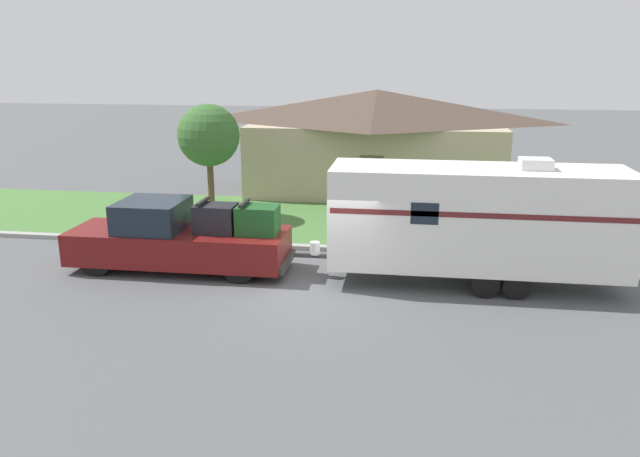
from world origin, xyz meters
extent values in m
plane|color=#515456|center=(0.00, 0.00, 0.00)|extent=(120.00, 120.00, 0.00)
cube|color=#999993|center=(0.00, 3.75, 0.07)|extent=(80.00, 0.30, 0.14)
cube|color=#477538|center=(0.00, 7.40, 0.01)|extent=(80.00, 7.00, 0.03)
cube|color=tan|center=(0.45, 13.20, 1.57)|extent=(11.07, 6.01, 3.13)
pyramid|color=#4C3D33|center=(0.45, 13.20, 3.85)|extent=(11.95, 6.49, 1.45)
cube|color=#4C3828|center=(0.45, 10.22, 1.05)|extent=(1.00, 0.06, 2.10)
cylinder|color=black|center=(-6.71, 0.49, 0.46)|extent=(0.92, 0.28, 0.92)
cylinder|color=black|center=(-6.71, 2.20, 0.46)|extent=(0.92, 0.28, 0.92)
cylinder|color=black|center=(-2.55, 0.49, 0.46)|extent=(0.92, 0.28, 0.92)
cylinder|color=black|center=(-2.55, 2.20, 0.46)|extent=(0.92, 0.28, 0.92)
cube|color=maroon|center=(-5.95, 1.34, 0.72)|extent=(3.52, 2.08, 0.93)
cube|color=#19232D|center=(-5.32, 1.34, 1.61)|extent=(1.83, 1.91, 0.85)
cube|color=maroon|center=(-2.80, 1.34, 0.72)|extent=(2.78, 2.08, 0.93)
cube|color=#333333|center=(-1.35, 1.34, 0.37)|extent=(0.12, 1.87, 0.20)
cube|color=black|center=(-3.41, 1.34, 1.58)|extent=(1.15, 0.87, 0.80)
cube|color=black|center=(-3.78, 1.34, 2.06)|extent=(0.10, 0.96, 0.08)
cube|color=#194C1E|center=(-2.19, 1.34, 1.58)|extent=(1.15, 0.87, 0.80)
cube|color=black|center=(-2.56, 1.34, 2.06)|extent=(0.10, 0.96, 0.08)
cylinder|color=black|center=(4.05, 0.35, 0.36)|extent=(0.72, 0.22, 0.72)
cylinder|color=black|center=(4.05, 2.34, 0.36)|extent=(0.72, 0.22, 0.72)
cylinder|color=black|center=(4.84, 0.35, 0.36)|extent=(0.72, 0.22, 0.72)
cylinder|color=black|center=(4.84, 2.34, 0.36)|extent=(0.72, 0.22, 0.72)
cube|color=silver|center=(3.82, 1.34, 1.88)|extent=(7.78, 2.26, 2.68)
cube|color=#5B1E1E|center=(3.82, 0.21, 2.22)|extent=(7.63, 0.01, 0.14)
cube|color=#383838|center=(-0.62, 1.34, 0.59)|extent=(1.09, 0.12, 0.10)
cylinder|color=silver|center=(-0.56, 1.34, 0.82)|extent=(0.28, 0.28, 0.36)
cube|color=silver|center=(5.22, 1.34, 3.36)|extent=(0.80, 0.68, 0.28)
cube|color=#19232D|center=(2.42, 0.21, 2.22)|extent=(0.70, 0.01, 0.56)
cylinder|color=brown|center=(8.12, 4.72, 0.50)|extent=(0.09, 0.09, 1.01)
cube|color=silver|center=(8.12, 4.72, 1.12)|extent=(0.48, 0.20, 0.22)
cylinder|color=brown|center=(-5.51, 7.36, 1.14)|extent=(0.24, 0.24, 2.29)
sphere|color=#38662D|center=(-5.51, 7.36, 3.16)|extent=(2.34, 2.34, 2.34)
camera|label=1|loc=(2.00, -15.23, 6.10)|focal=35.00mm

